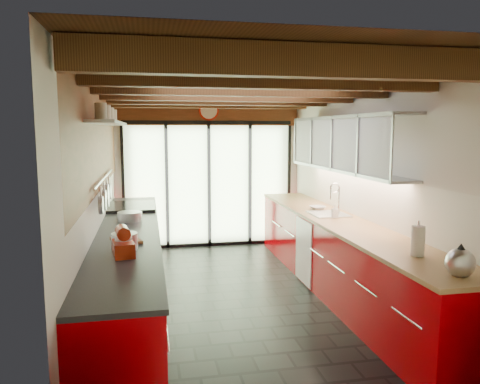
{
  "coord_description": "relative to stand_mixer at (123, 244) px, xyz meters",
  "views": [
    {
      "loc": [
        -1.04,
        -5.3,
        2.02
      ],
      "look_at": [
        0.09,
        0.4,
        1.25
      ],
      "focal_mm": 35.0,
      "sensor_mm": 36.0,
      "label": 1
    }
  ],
  "objects": [
    {
      "name": "pot_large",
      "position": [
        -0.0,
        0.22,
        -0.03
      ],
      "size": [
        0.26,
        0.26,
        0.15
      ],
      "primitive_type": "cylinder",
      "rotation": [
        0.0,
        0.0,
        0.1
      ],
      "color": "silver",
      "rests_on": "left_counter"
    },
    {
      "name": "cutting_board",
      "position": [
        -0.0,
        0.52,
        -0.09
      ],
      "size": [
        0.34,
        0.4,
        0.03
      ],
      "primitive_type": "cube",
      "rotation": [
        0.0,
        0.0,
        0.31
      ],
      "color": "brown",
      "rests_on": "left_counter"
    },
    {
      "name": "room_shell",
      "position": [
        1.27,
        1.15,
        0.63
      ],
      "size": [
        5.5,
        5.5,
        5.5
      ],
      "color": "silver",
      "rests_on": "ground"
    },
    {
      "name": "left_counter",
      "position": [
        -0.01,
        1.15,
        -0.57
      ],
      "size": [
        0.68,
        5.0,
        0.92
      ],
      "color": "#B30006",
      "rests_on": "ground"
    },
    {
      "name": "ceiling_beams",
      "position": [
        1.27,
        1.53,
        1.43
      ],
      "size": [
        3.14,
        5.06,
        4.9
      ],
      "color": "#593316",
      "rests_on": "ground"
    },
    {
      "name": "right_counter",
      "position": [
        2.54,
        1.15,
        -0.57
      ],
      "size": [
        0.68,
        5.0,
        0.92
      ],
      "color": "#B30006",
      "rests_on": "ground"
    },
    {
      "name": "paper_towel",
      "position": [
        2.54,
        -0.53,
        0.03
      ],
      "size": [
        0.13,
        0.13,
        0.32
      ],
      "color": "white",
      "rests_on": "right_counter"
    },
    {
      "name": "left_wall_fixtures",
      "position": [
        -0.2,
        1.29,
        0.85
      ],
      "size": [
        0.28,
        2.6,
        0.96
      ],
      "color": "silver",
      "rests_on": "ground"
    },
    {
      "name": "glass_door",
      "position": [
        1.27,
        3.84,
        0.63
      ],
      "size": [
        2.95,
        0.1,
        2.9
      ],
      "color": "#C6EAAD",
      "rests_on": "ground"
    },
    {
      "name": "sink_assembly",
      "position": [
        2.56,
        1.55,
        -0.07
      ],
      "size": [
        0.45,
        0.52,
        0.43
      ],
      "color": "silver",
      "rests_on": "right_counter"
    },
    {
      "name": "bowl",
      "position": [
        2.54,
        1.94,
        -0.08
      ],
      "size": [
        0.23,
        0.23,
        0.05
      ],
      "primitive_type": "imported",
      "rotation": [
        0.0,
        0.0,
        0.09
      ],
      "color": "silver",
      "rests_on": "right_counter"
    },
    {
      "name": "upper_cabinets_right",
      "position": [
        2.7,
        1.45,
        0.82
      ],
      "size": [
        0.34,
        3.0,
        3.0
      ],
      "color": "silver",
      "rests_on": "ground"
    },
    {
      "name": "pot_small",
      "position": [
        -0.0,
        1.61,
        -0.05
      ],
      "size": [
        0.34,
        0.34,
        0.11
      ],
      "primitive_type": "cylinder",
      "rotation": [
        0.0,
        0.0,
        0.19
      ],
      "color": "silver",
      "rests_on": "left_counter"
    },
    {
      "name": "range_stove",
      "position": [
        -0.01,
        2.6,
        -0.56
      ],
      "size": [
        0.66,
        0.9,
        0.97
      ],
      "color": "silver",
      "rests_on": "ground"
    },
    {
      "name": "soap_bottle",
      "position": [
        2.54,
        1.32,
        -0.02
      ],
      "size": [
        0.09,
        0.09,
        0.17
      ],
      "primitive_type": "imported",
      "rotation": [
        0.0,
        0.0,
        -0.22
      ],
      "color": "silver",
      "rests_on": "right_counter"
    },
    {
      "name": "kettle",
      "position": [
        2.54,
        -1.1,
        0.01
      ],
      "size": [
        0.23,
        0.28,
        0.26
      ],
      "color": "silver",
      "rests_on": "right_counter"
    },
    {
      "name": "stand_mixer",
      "position": [
        0.0,
        0.0,
        0.0
      ],
      "size": [
        0.22,
        0.32,
        0.27
      ],
      "color": "red",
      "rests_on": "left_counter"
    },
    {
      "name": "ground",
      "position": [
        1.27,
        1.15,
        -1.03
      ],
      "size": [
        5.5,
        5.5,
        0.0
      ],
      "primitive_type": "plane",
      "color": "black",
      "rests_on": "ground"
    }
  ]
}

